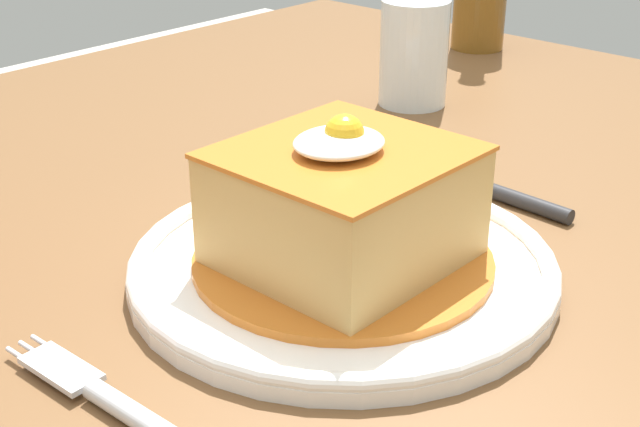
{
  "coord_description": "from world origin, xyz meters",
  "views": [
    {
      "loc": [
        -0.31,
        -0.41,
        1.04
      ],
      "look_at": [
        0.07,
        -0.06,
        0.79
      ],
      "focal_mm": 50.2,
      "sensor_mm": 36.0,
      "label": 1
    }
  ],
  "objects_px": {
    "main_plate": "(343,265)",
    "knife": "(501,194)",
    "fork": "(112,401)",
    "drinking_glass": "(414,60)"
  },
  "relations": [
    {
      "from": "main_plate",
      "to": "knife",
      "type": "height_order",
      "value": "main_plate"
    },
    {
      "from": "fork",
      "to": "knife",
      "type": "bearing_deg",
      "value": -1.19
    },
    {
      "from": "knife",
      "to": "fork",
      "type": "bearing_deg",
      "value": 178.81
    },
    {
      "from": "drinking_glass",
      "to": "main_plate",
      "type": "bearing_deg",
      "value": -149.98
    },
    {
      "from": "main_plate",
      "to": "knife",
      "type": "xyz_separation_m",
      "value": [
        0.17,
        -0.01,
        -0.0
      ]
    },
    {
      "from": "main_plate",
      "to": "drinking_glass",
      "type": "bearing_deg",
      "value": 30.02
    },
    {
      "from": "drinking_glass",
      "to": "knife",
      "type": "bearing_deg",
      "value": -126.63
    },
    {
      "from": "main_plate",
      "to": "drinking_glass",
      "type": "relative_size",
      "value": 2.65
    },
    {
      "from": "fork",
      "to": "drinking_glass",
      "type": "xyz_separation_m",
      "value": [
        0.5,
        0.19,
        0.04
      ]
    },
    {
      "from": "main_plate",
      "to": "drinking_glass",
      "type": "height_order",
      "value": "drinking_glass"
    }
  ]
}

